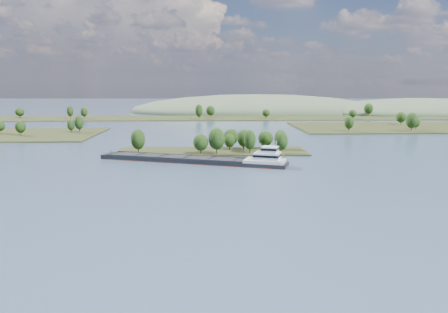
{
  "coord_description": "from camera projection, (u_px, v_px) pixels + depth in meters",
  "views": [
    {
      "loc": [
        -2.55,
        -49.51,
        36.57
      ],
      "look_at": [
        4.41,
        130.0,
        6.0
      ],
      "focal_mm": 35.0,
      "sensor_mm": 36.0,
      "label": 1
    }
  ],
  "objects": [
    {
      "name": "hill_east",
      "position": [
        424.0,
        113.0,
        527.94
      ],
      "size": [
        260.0,
        140.0,
        36.0
      ],
      "primitive_type": "ellipsoid",
      "color": "#42553A",
      "rests_on": "ground"
    },
    {
      "name": "hill_west",
      "position": [
        257.0,
        112.0,
        549.84
      ],
      "size": [
        320.0,
        160.0,
        44.0
      ],
      "primitive_type": "ellipsoid",
      "color": "#42553A",
      "rests_on": "ground"
    },
    {
      "name": "cargo_barge",
      "position": [
        204.0,
        160.0,
        200.65
      ],
      "size": [
        88.22,
        39.39,
        12.13
      ],
      "color": "black",
      "rests_on": "ground"
    },
    {
      "name": "back_shoreline",
      "position": [
        218.0,
        118.0,
        449.11
      ],
      "size": [
        900.0,
        60.0,
        16.02
      ],
      "color": "black",
      "rests_on": "ground"
    },
    {
      "name": "ground",
      "position": [
        214.0,
        176.0,
        173.22
      ],
      "size": [
        1800.0,
        1800.0,
        0.0
      ],
      "primitive_type": "plane",
      "color": "#374B5F",
      "rests_on": "ground"
    },
    {
      "name": "tree_island",
      "position": [
        223.0,
        144.0,
        230.73
      ],
      "size": [
        100.0,
        31.57,
        14.47
      ],
      "color": "black",
      "rests_on": "ground"
    }
  ]
}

